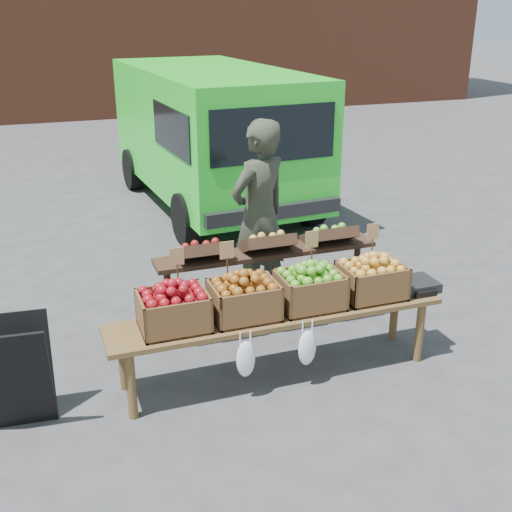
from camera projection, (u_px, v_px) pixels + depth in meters
name	position (u px, v px, depth m)	size (l,w,h in m)	color
ground	(208.00, 401.00, 4.88)	(80.00, 80.00, 0.00)	#404042
delivery_van	(212.00, 139.00, 9.24)	(2.02, 4.42, 1.98)	#25DE2B
vendor	(259.00, 216.00, 6.13)	(0.68, 0.44, 1.85)	#303528
chalkboard_sign	(12.00, 375.00, 4.47)	(0.54, 0.30, 0.82)	black
back_table	(267.00, 279.00, 5.74)	(2.10, 0.44, 1.04)	#332015
display_bench	(277.00, 343.00, 5.14)	(2.70, 0.56, 0.57)	brown
crate_golden_apples	(173.00, 311.00, 4.73)	(0.50, 0.40, 0.28)	maroon
crate_russet_pears	(244.00, 300.00, 4.90)	(0.50, 0.40, 0.28)	#9E6923
crate_red_apples	(310.00, 290.00, 5.07)	(0.50, 0.40, 0.28)	#549E2A
crate_green_apples	(371.00, 281.00, 5.24)	(0.50, 0.40, 0.28)	gold
weighing_scale	(415.00, 285.00, 5.41)	(0.34, 0.30, 0.08)	black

